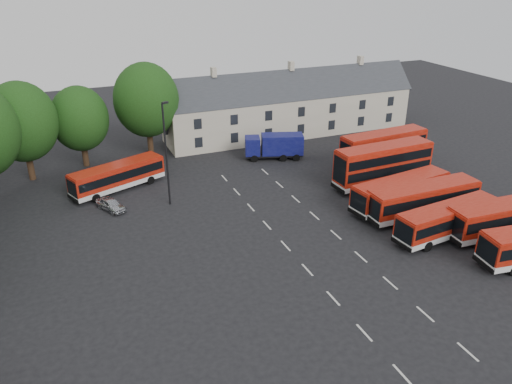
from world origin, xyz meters
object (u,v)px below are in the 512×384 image
silver_car (111,204)px  lamppost (166,152)px  bus_dd_south (383,163)px  box_truck (275,145)px

silver_car → lamppost: (5.68, -0.94, 4.98)m
lamppost → bus_dd_south: bearing=-10.5°
bus_dd_south → silver_car: size_ratio=3.14×
bus_dd_south → box_truck: bus_dd_south is taller
lamppost → silver_car: bearing=170.6°
bus_dd_south → silver_car: bearing=167.5°
lamppost → box_truck: bearing=26.9°
box_truck → silver_car: size_ratio=2.07×
bus_dd_south → lamppost: (-22.46, 4.18, 2.98)m
bus_dd_south → lamppost: lamppost is taller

